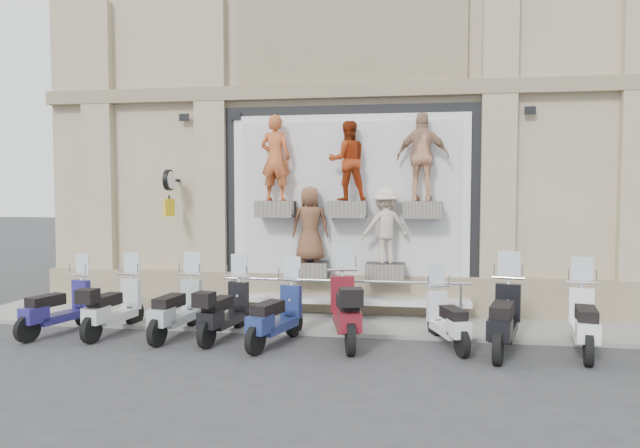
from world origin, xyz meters
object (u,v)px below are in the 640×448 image
at_px(scooter_d, 225,298).
at_px(scooter_e, 276,303).
at_px(scooter_a, 58,296).
at_px(scooter_f, 346,295).
at_px(scooter_h, 504,304).
at_px(scooter_b, 114,295).
at_px(scooter_i, 585,308).
at_px(clock_sign_bracket, 169,187).
at_px(guard_rail, 344,302).
at_px(scooter_g, 448,308).
at_px(scooter_c, 177,296).

relative_size(scooter_d, scooter_e, 0.99).
bearing_deg(scooter_e, scooter_a, -164.85).
xyz_separation_m(scooter_f, scooter_h, (2.68, -0.20, -0.03)).
bearing_deg(scooter_b, scooter_d, 6.46).
distance_m(scooter_f, scooter_h, 2.69).
xyz_separation_m(scooter_f, scooter_i, (3.99, -0.07, -0.08)).
height_order(scooter_a, scooter_f, scooter_f).
height_order(clock_sign_bracket, scooter_f, clock_sign_bracket).
height_order(clock_sign_bracket, scooter_e, clock_sign_bracket).
distance_m(scooter_b, scooter_h, 7.08).
bearing_deg(scooter_h, scooter_d, -166.60).
distance_m(scooter_e, scooter_h, 3.88).
xyz_separation_m(guard_rail, clock_sign_bracket, (-3.90, 0.47, 2.34)).
bearing_deg(scooter_f, scooter_g, -11.69).
xyz_separation_m(scooter_b, scooter_i, (8.39, -0.04, 0.03)).
height_order(scooter_b, scooter_d, same).
distance_m(clock_sign_bracket, scooter_i, 8.54).
bearing_deg(scooter_i, clock_sign_bracket, 177.43).
bearing_deg(scooter_h, clock_sign_bracket, 178.44).
relative_size(scooter_h, scooter_i, 1.06).
bearing_deg(scooter_g, scooter_d, 162.30).
distance_m(scooter_a, scooter_g, 7.22).
bearing_deg(scooter_g, scooter_b, 162.10).
relative_size(scooter_c, scooter_d, 1.02).
relative_size(clock_sign_bracket, scooter_f, 0.48).
bearing_deg(scooter_d, scooter_f, 10.49).
xyz_separation_m(scooter_b, scooter_h, (7.08, -0.16, 0.08)).
xyz_separation_m(scooter_c, scooter_d, (0.92, 0.00, -0.02)).
height_order(scooter_a, scooter_c, scooter_c).
xyz_separation_m(scooter_c, scooter_e, (1.94, -0.28, -0.01)).
bearing_deg(scooter_g, scooter_a, 163.34).
xyz_separation_m(scooter_f, scooter_g, (1.77, 0.01, -0.17)).
distance_m(scooter_b, scooter_d, 2.18).
relative_size(scooter_c, scooter_f, 0.89).
xyz_separation_m(scooter_a, scooter_f, (5.44, 0.20, 0.12)).
bearing_deg(scooter_e, scooter_c, -171.40).
height_order(scooter_e, scooter_g, scooter_e).
height_order(scooter_d, scooter_h, scooter_h).
bearing_deg(scooter_b, scooter_a, -164.67).
bearing_deg(scooter_a, scooter_g, 17.93).
bearing_deg(scooter_b, scooter_g, 6.82).
bearing_deg(scooter_a, scooter_d, 19.22).
bearing_deg(guard_rail, scooter_d, -145.17).
xyz_separation_m(scooter_d, scooter_i, (6.21, -0.04, 0.03)).
bearing_deg(scooter_a, scooter_h, 16.30).
xyz_separation_m(scooter_d, scooter_e, (1.02, -0.28, 0.01)).
xyz_separation_m(clock_sign_bracket, scooter_h, (6.76, -2.05, -1.97)).
bearing_deg(scooter_c, clock_sign_bracket, 122.99).
height_order(scooter_a, scooter_e, scooter_e).
distance_m(clock_sign_bracket, scooter_c, 2.93).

